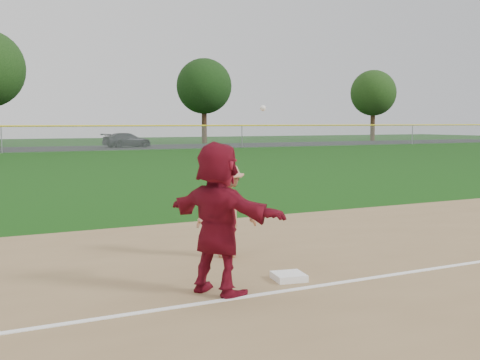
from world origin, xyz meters
name	(u,v)px	position (x,y,z in m)	size (l,w,h in m)	color
ground	(286,275)	(0.00, 0.00, 0.00)	(160.00, 160.00, 0.00)	#113E0C
foul_line	(316,286)	(0.00, -0.80, 0.03)	(60.00, 0.10, 0.01)	white
first_base	(289,277)	(-0.15, -0.33, 0.07)	(0.43, 0.43, 0.10)	white
base_runner	(218,218)	(-1.34, -0.47, 1.03)	(1.87, 0.59, 2.01)	maroon
car_right	(127,140)	(11.27, 45.88, 0.66)	(1.83, 4.51, 1.31)	black
first_base_play	(227,210)	(-0.28, 1.43, 0.81)	(1.15, 1.16, 2.52)	#9B9B9D
outfield_fence	(1,127)	(0.00, 40.00, 1.96)	(110.00, 0.12, 110.00)	#999EA0
tree_3	(204,86)	(22.00, 52.80, 6.16)	(6.00, 6.00, 9.19)	#321E12
tree_4	(373,93)	(44.00, 51.20, 5.85)	(5.60, 5.60, 8.67)	#382514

